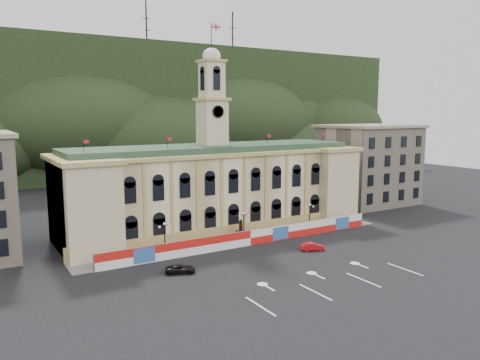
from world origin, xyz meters
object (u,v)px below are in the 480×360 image
red_sedan (312,247)px  lamp_center (244,224)px  black_suv (180,269)px  statue (241,234)px

red_sedan → lamp_center: bearing=58.8°
lamp_center → black_suv: lamp_center is taller
statue → black_suv: statue is taller
red_sedan → black_suv: bearing=110.2°
statue → lamp_center: 2.14m
lamp_center → black_suv: 17.56m
lamp_center → red_sedan: lamp_center is taller
red_sedan → black_suv: size_ratio=0.88×
lamp_center → red_sedan: 11.89m
statue → black_suv: size_ratio=0.83×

